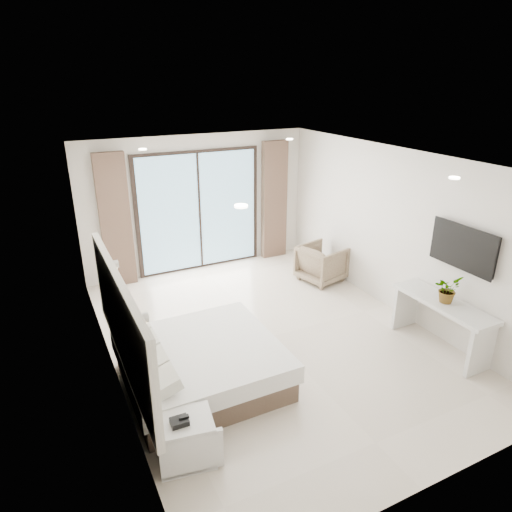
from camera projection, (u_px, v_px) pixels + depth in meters
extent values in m
plane|color=beige|center=(271.00, 337.00, 6.99)|extent=(6.20, 6.20, 0.00)
cube|color=silver|center=(198.00, 204.00, 9.07)|extent=(4.60, 0.02, 2.70)
cube|color=silver|center=(443.00, 374.00, 3.92)|extent=(4.60, 0.02, 2.70)
cube|color=silver|center=(106.00, 286.00, 5.54)|extent=(0.02, 6.20, 2.70)
cube|color=silver|center=(396.00, 232.00, 7.44)|extent=(0.02, 6.20, 2.70)
cube|color=white|center=(274.00, 160.00, 5.99)|extent=(4.60, 6.20, 0.02)
cube|color=white|center=(122.00, 322.00, 5.15)|extent=(0.08, 3.00, 1.20)
cube|color=black|center=(464.00, 247.00, 6.23)|extent=(0.06, 1.00, 0.58)
cube|color=black|center=(462.00, 247.00, 6.21)|extent=(0.02, 1.04, 0.62)
cube|color=black|center=(199.00, 211.00, 9.10)|extent=(2.56, 0.04, 2.42)
cube|color=#89BFDC|center=(200.00, 212.00, 9.08)|extent=(2.40, 0.01, 2.30)
cube|color=brown|center=(115.00, 221.00, 8.31)|extent=(0.55, 0.14, 2.50)
cube|color=brown|center=(274.00, 201.00, 9.67)|extent=(0.55, 0.14, 2.50)
cylinder|color=white|center=(241.00, 206.00, 3.97)|extent=(0.12, 0.12, 0.02)
cylinder|color=white|center=(454.00, 178.00, 5.04)|extent=(0.12, 0.12, 0.02)
cylinder|color=white|center=(143.00, 149.00, 6.96)|extent=(0.12, 0.12, 0.02)
cylinder|color=white|center=(290.00, 139.00, 8.03)|extent=(0.12, 0.12, 0.02)
cube|color=brown|center=(202.00, 373.00, 5.90)|extent=(1.85, 1.76, 0.30)
cube|color=white|center=(201.00, 356.00, 5.80)|extent=(1.92, 1.83, 0.24)
cube|color=silver|center=(166.00, 384.00, 4.97)|extent=(0.28, 0.37, 0.14)
cube|color=silver|center=(156.00, 364.00, 5.30)|extent=(0.28, 0.37, 0.14)
cube|color=silver|center=(148.00, 347.00, 5.64)|extent=(0.28, 0.37, 0.14)
cube|color=silver|center=(140.00, 332.00, 5.97)|extent=(0.28, 0.37, 0.14)
cube|color=silver|center=(184.00, 422.00, 4.58)|extent=(0.64, 0.55, 0.05)
cube|color=silver|center=(187.00, 457.00, 4.76)|extent=(0.64, 0.55, 0.05)
cube|color=silver|center=(192.00, 454.00, 4.50)|extent=(0.57, 0.15, 0.46)
cube|color=silver|center=(179.00, 427.00, 4.84)|extent=(0.57, 0.15, 0.46)
cube|color=black|center=(179.00, 422.00, 4.51)|extent=(0.18, 0.14, 0.06)
cube|color=silver|center=(444.00, 303.00, 6.44)|extent=(0.48, 1.54, 0.06)
cube|color=silver|center=(481.00, 351.00, 6.01)|extent=(0.46, 0.06, 0.71)
cube|color=silver|center=(405.00, 306.00, 7.16)|extent=(0.46, 0.06, 0.71)
imported|color=#33662D|center=(447.00, 292.00, 6.36)|extent=(0.43, 0.46, 0.30)
imported|color=#8C7E5B|center=(322.00, 262.00, 8.77)|extent=(0.87, 0.91, 0.78)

